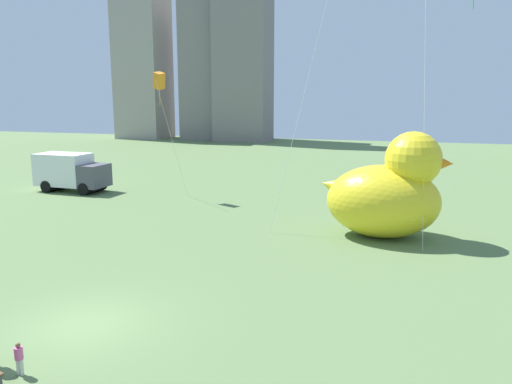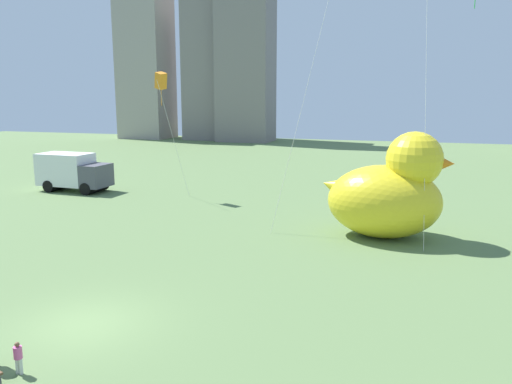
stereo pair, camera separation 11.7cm
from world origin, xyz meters
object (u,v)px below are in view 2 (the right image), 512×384
object	(u,v)px
giant_inflatable_duck	(389,193)
person_child	(18,356)
kite_orange	(161,81)
box_truck	(73,172)

from	to	relation	value
giant_inflatable_duck	person_child	bearing A→B (deg)	-117.28
giant_inflatable_duck	kite_orange	distance (m)	18.08
person_child	box_truck	size ratio (longest dim) A/B	0.16
person_child	giant_inflatable_duck	xyz separation A→B (m)	(8.39, 16.27, 1.82)
box_truck	kite_orange	bearing A→B (deg)	2.53
kite_orange	giant_inflatable_duck	bearing A→B (deg)	-21.28
giant_inflatable_duck	box_truck	distance (m)	24.22
person_child	giant_inflatable_duck	bearing A→B (deg)	62.72
person_child	giant_inflatable_duck	world-z (taller)	giant_inflatable_duck
person_child	box_truck	bearing A→B (deg)	124.26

